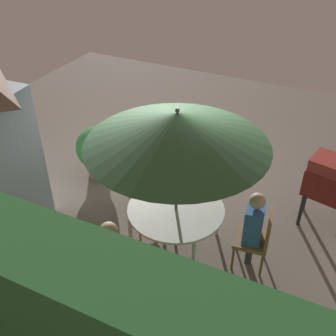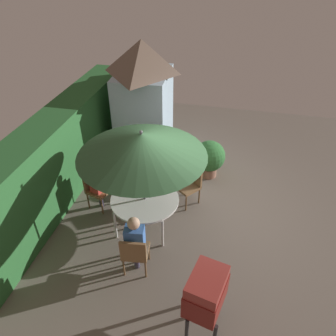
{
  "view_description": "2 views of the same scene",
  "coord_description": "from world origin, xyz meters",
  "px_view_note": "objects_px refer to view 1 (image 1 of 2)",
  "views": [
    {
      "loc": [
        -2.59,
        5.31,
        4.53
      ],
      "look_at": [
        -0.33,
        0.63,
        0.92
      ],
      "focal_mm": 43.63,
      "sensor_mm": 36.0,
      "label": 1
    },
    {
      "loc": [
        -5.48,
        -0.34,
        5.09
      ],
      "look_at": [
        -0.19,
        0.89,
        1.17
      ],
      "focal_mm": 34.61,
      "sensor_mm": 36.0,
      "label": 2
    }
  ],
  "objects_px": {
    "patio_umbrella": "(177,129)",
    "chair_near_shed": "(107,271)",
    "potted_plant_by_shed": "(98,149)",
    "person_in_red": "(111,252)",
    "chair_toward_hedge": "(142,174)",
    "patio_table": "(176,211)",
    "chair_far_side": "(258,237)",
    "person_in_blue": "(254,222)",
    "bbq_grill": "(331,180)"
  },
  "relations": [
    {
      "from": "chair_near_shed",
      "to": "person_in_blue",
      "type": "distance_m",
      "value": 2.04
    },
    {
      "from": "bbq_grill",
      "to": "chair_toward_hedge",
      "type": "bearing_deg",
      "value": 14.1
    },
    {
      "from": "chair_near_shed",
      "to": "potted_plant_by_shed",
      "type": "relative_size",
      "value": 0.91
    },
    {
      "from": "bbq_grill",
      "to": "patio_umbrella",
      "type": "bearing_deg",
      "value": 38.24
    },
    {
      "from": "person_in_blue",
      "to": "person_in_red",
      "type": "bearing_deg",
      "value": 42.24
    },
    {
      "from": "patio_umbrella",
      "to": "bbq_grill",
      "type": "distance_m",
      "value": 2.7
    },
    {
      "from": "patio_umbrella",
      "to": "bbq_grill",
      "type": "relative_size",
      "value": 2.01
    },
    {
      "from": "chair_near_shed",
      "to": "chair_far_side",
      "type": "xyz_separation_m",
      "value": [
        -1.56,
        -1.41,
        0.0
      ]
    },
    {
      "from": "chair_far_side",
      "to": "chair_toward_hedge",
      "type": "relative_size",
      "value": 1.0
    },
    {
      "from": "patio_table",
      "to": "potted_plant_by_shed",
      "type": "distance_m",
      "value": 2.34
    },
    {
      "from": "chair_toward_hedge",
      "to": "potted_plant_by_shed",
      "type": "xyz_separation_m",
      "value": [
        1.1,
        -0.3,
        0.03
      ]
    },
    {
      "from": "chair_near_shed",
      "to": "potted_plant_by_shed",
      "type": "xyz_separation_m",
      "value": [
        1.71,
        -2.33,
        0.03
      ]
    },
    {
      "from": "chair_far_side",
      "to": "chair_toward_hedge",
      "type": "height_order",
      "value": "same"
    },
    {
      "from": "patio_table",
      "to": "chair_far_side",
      "type": "distance_m",
      "value": 1.2
    },
    {
      "from": "patio_table",
      "to": "person_in_blue",
      "type": "relative_size",
      "value": 1.11
    },
    {
      "from": "patio_table",
      "to": "chair_far_side",
      "type": "height_order",
      "value": "chair_far_side"
    },
    {
      "from": "chair_toward_hedge",
      "to": "chair_near_shed",
      "type": "bearing_deg",
      "value": 106.63
    },
    {
      "from": "bbq_grill",
      "to": "person_in_red",
      "type": "bearing_deg",
      "value": 49.83
    },
    {
      "from": "potted_plant_by_shed",
      "to": "person_in_blue",
      "type": "xyz_separation_m",
      "value": [
        -3.18,
        0.93,
        0.23
      ]
    },
    {
      "from": "patio_table",
      "to": "potted_plant_by_shed",
      "type": "relative_size",
      "value": 1.42
    },
    {
      "from": "patio_umbrella",
      "to": "chair_near_shed",
      "type": "bearing_deg",
      "value": 73.36
    },
    {
      "from": "patio_table",
      "to": "patio_umbrella",
      "type": "distance_m",
      "value": 1.34
    },
    {
      "from": "bbq_grill",
      "to": "chair_far_side",
      "type": "xyz_separation_m",
      "value": [
        0.72,
        1.35,
        -0.33
      ]
    },
    {
      "from": "patio_umbrella",
      "to": "chair_near_shed",
      "type": "distance_m",
      "value": 2.0
    },
    {
      "from": "patio_umbrella",
      "to": "chair_toward_hedge",
      "type": "relative_size",
      "value": 2.69
    },
    {
      "from": "chair_far_side",
      "to": "potted_plant_by_shed",
      "type": "xyz_separation_m",
      "value": [
        3.26,
        -0.92,
        0.03
      ]
    },
    {
      "from": "chair_far_side",
      "to": "potted_plant_by_shed",
      "type": "height_order",
      "value": "potted_plant_by_shed"
    },
    {
      "from": "chair_toward_hedge",
      "to": "patio_umbrella",
      "type": "bearing_deg",
      "value": 141.61
    },
    {
      "from": "chair_far_side",
      "to": "person_in_blue",
      "type": "bearing_deg",
      "value": 7.48
    },
    {
      "from": "patio_table",
      "to": "patio_umbrella",
      "type": "height_order",
      "value": "patio_umbrella"
    },
    {
      "from": "potted_plant_by_shed",
      "to": "bbq_grill",
      "type": "bearing_deg",
      "value": -173.89
    },
    {
      "from": "person_in_red",
      "to": "chair_toward_hedge",
      "type": "bearing_deg",
      "value": -72.05
    },
    {
      "from": "patio_table",
      "to": "person_in_red",
      "type": "xyz_separation_m",
      "value": [
        0.35,
        1.17,
        0.1
      ]
    },
    {
      "from": "patio_umbrella",
      "to": "person_in_blue",
      "type": "xyz_separation_m",
      "value": [
        -1.1,
        -0.14,
        -1.25
      ]
    },
    {
      "from": "chair_far_side",
      "to": "potted_plant_by_shed",
      "type": "relative_size",
      "value": 0.91
    },
    {
      "from": "patio_table",
      "to": "bbq_grill",
      "type": "xyz_separation_m",
      "value": [
        -1.9,
        -1.5,
        0.16
      ]
    },
    {
      "from": "patio_table",
      "to": "potted_plant_by_shed",
      "type": "bearing_deg",
      "value": -27.32
    },
    {
      "from": "patio_umbrella",
      "to": "chair_far_side",
      "type": "distance_m",
      "value": 1.92
    },
    {
      "from": "chair_near_shed",
      "to": "potted_plant_by_shed",
      "type": "distance_m",
      "value": 2.88
    },
    {
      "from": "person_in_red",
      "to": "potted_plant_by_shed",
      "type": "bearing_deg",
      "value": -52.36
    },
    {
      "from": "person_in_blue",
      "to": "patio_table",
      "type": "bearing_deg",
      "value": 7.48
    },
    {
      "from": "bbq_grill",
      "to": "person_in_blue",
      "type": "xyz_separation_m",
      "value": [
        0.81,
        1.36,
        -0.06
      ]
    },
    {
      "from": "bbq_grill",
      "to": "chair_near_shed",
      "type": "xyz_separation_m",
      "value": [
        2.28,
        2.75,
        -0.33
      ]
    },
    {
      "from": "bbq_grill",
      "to": "person_in_red",
      "type": "xyz_separation_m",
      "value": [
        2.25,
        2.67,
        -0.06
      ]
    },
    {
      "from": "patio_umbrella",
      "to": "potted_plant_by_shed",
      "type": "bearing_deg",
      "value": -27.32
    },
    {
      "from": "potted_plant_by_shed",
      "to": "chair_far_side",
      "type": "bearing_deg",
      "value": 164.26
    },
    {
      "from": "bbq_grill",
      "to": "potted_plant_by_shed",
      "type": "distance_m",
      "value": 4.02
    },
    {
      "from": "chair_near_shed",
      "to": "chair_toward_hedge",
      "type": "bearing_deg",
      "value": -73.37
    },
    {
      "from": "potted_plant_by_shed",
      "to": "person_in_blue",
      "type": "distance_m",
      "value": 3.32
    },
    {
      "from": "chair_toward_hedge",
      "to": "person_in_red",
      "type": "bearing_deg",
      "value": 107.95
    }
  ]
}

